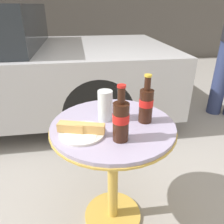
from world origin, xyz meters
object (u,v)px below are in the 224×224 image
cola_bottle_left (121,119)px  lunch_plate_near (81,131)px  cola_bottle_right (146,104)px  drinking_glass (105,107)px  bistro_table (113,149)px

cola_bottle_left → lunch_plate_near: cola_bottle_left is taller
cola_bottle_right → drinking_glass: bearing=165.1°
cola_bottle_left → lunch_plate_near: 0.20m
lunch_plate_near → cola_bottle_right: bearing=12.8°
bistro_table → lunch_plate_near: size_ratio=3.08×
lunch_plate_near → bistro_table: bearing=25.4°
bistro_table → lunch_plate_near: 0.25m
cola_bottle_left → drinking_glass: bearing=102.2°
bistro_table → cola_bottle_left: 0.30m
drinking_glass → cola_bottle_left: bearing=-77.8°
bistro_table → cola_bottle_right: bearing=-0.7°
cola_bottle_right → drinking_glass: 0.21m
cola_bottle_right → drinking_glass: (-0.20, 0.05, -0.03)m
drinking_glass → lunch_plate_near: bearing=-135.3°
bistro_table → cola_bottle_right: 0.31m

